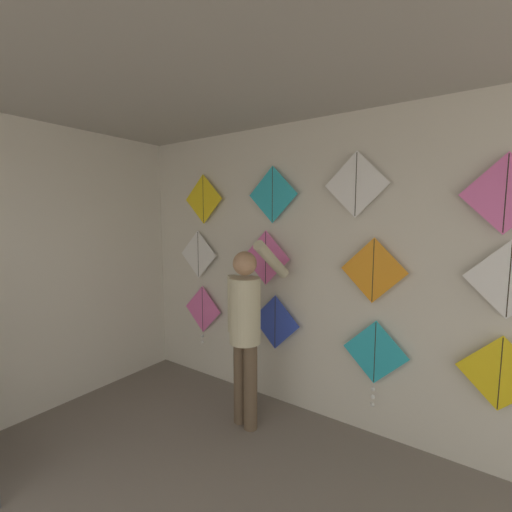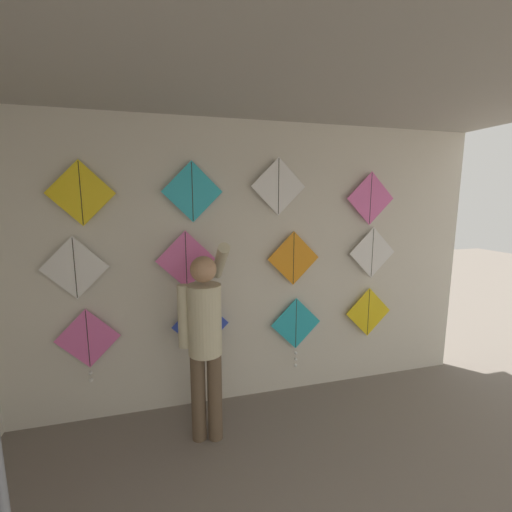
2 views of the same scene
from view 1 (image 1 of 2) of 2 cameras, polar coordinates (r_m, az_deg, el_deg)
back_panel at (r=3.29m, az=10.48°, el=-2.56°), size 5.19×0.06×2.80m
shopkeeper at (r=3.13m, az=-1.71°, el=-11.04°), size 0.43×0.56×1.72m
kite_0 at (r=4.14m, az=-8.88°, el=-9.10°), size 0.55×0.04×0.69m
kite_1 at (r=3.53m, az=3.22°, el=-10.96°), size 0.55×0.01×0.55m
kite_2 at (r=3.20m, az=19.17°, el=-15.57°), size 0.55×0.04×0.76m
kite_3 at (r=3.07m, az=35.58°, el=-15.65°), size 0.55×0.01×0.55m
kite_4 at (r=4.05m, az=-9.59°, el=0.28°), size 0.55×0.01×0.55m
kite_5 at (r=3.46m, az=1.64°, el=-0.30°), size 0.55×0.01×0.55m
kite_6 at (r=3.01m, az=18.95°, el=-2.31°), size 0.55×0.01×0.55m
kite_7 at (r=2.90m, az=36.58°, el=-3.17°), size 0.55×0.01×0.55m
kite_8 at (r=3.96m, az=-8.76°, el=9.34°), size 0.55×0.01×0.55m
kite_9 at (r=3.40m, az=2.77°, el=10.18°), size 0.55×0.01×0.55m
kite_10 at (r=3.04m, az=16.34°, el=11.37°), size 0.55×0.01×0.55m
kite_11 at (r=2.87m, az=36.21°, el=8.39°), size 0.55×0.01×0.55m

